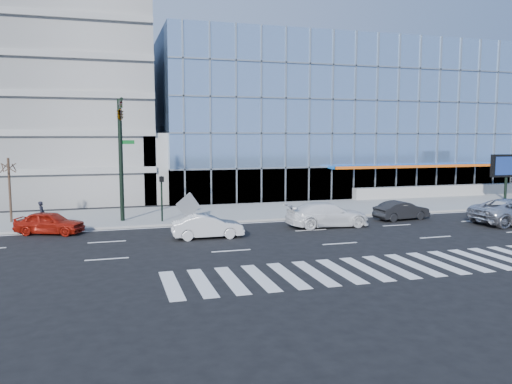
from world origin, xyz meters
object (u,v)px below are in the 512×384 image
ped_signal_post (162,191)px  red_sedan (50,223)px  marquee_sign (507,167)px  dark_sedan (401,210)px  pedestrian (42,214)px  white_suv (327,215)px  tilted_panel (188,206)px  white_sedan (208,226)px  street_tree_near (8,167)px  traffic_signal (121,129)px

ped_signal_post → red_sedan: size_ratio=0.76×
marquee_sign → dark_sedan: 15.97m
ped_signal_post → marquee_sign: bearing=5.7°
pedestrian → white_suv: bearing=-110.4°
tilted_panel → pedestrian: bearing=165.4°
white_sedan → dark_sedan: white_sedan is taller
ped_signal_post → street_tree_near: (-9.50, 2.56, 1.64)m
ped_signal_post → pedestrian: bearing=177.7°
traffic_signal → marquee_sign: (33.00, 3.42, -3.10)m
traffic_signal → white_suv: 14.09m
white_sedan → dark_sedan: 14.18m
ped_signal_post → dark_sedan: 16.36m
dark_sedan → pedestrian: bearing=73.8°
street_tree_near → tilted_panel: bearing=-10.3°
marquee_sign → dark_sedan: marquee_sign is taller
traffic_signal → ped_signal_post: 4.75m
dark_sedan → tilted_panel: tilted_panel is taller
dark_sedan → red_sedan: (-22.70, 1.46, 0.03)m
street_tree_near → tilted_panel: size_ratio=3.25×
traffic_signal → pedestrian: 7.18m
white_suv → pedestrian: (-17.35, 4.39, 0.16)m
dark_sedan → red_sedan: 22.75m
street_tree_near → red_sedan: bearing=-56.7°
white_sedan → tilted_panel: 5.96m
red_sedan → white_sedan: bearing=-92.0°
traffic_signal → red_sedan: bearing=-162.8°
dark_sedan → tilted_panel: (-14.17, 3.64, 0.41)m
white_suv → dark_sedan: 6.08m
marquee_sign → pedestrian: bearing=-175.8°
street_tree_near → white_suv: size_ratio=0.79×
street_tree_near → white_suv: 20.80m
ped_signal_post → tilted_panel: size_ratio=2.31×
ped_signal_post → dark_sedan: size_ratio=0.76×
white_suv → white_sedan: bearing=101.1°
marquee_sign → street_tree_near: bearing=-179.3°
marquee_sign → dark_sedan: bearing=-156.9°
dark_sedan → pedestrian: (-23.35, 3.44, 0.29)m
marquee_sign → tilted_panel: size_ratio=3.08×
traffic_signal → red_sedan: size_ratio=2.02×
marquee_sign → white_suv: (-20.52, -7.14, -2.29)m
white_suv → pedestrian: pedestrian is taller
ped_signal_post → marquee_sign: (30.50, 3.05, 0.93)m
street_tree_near → dark_sedan: size_ratio=1.07×
marquee_sign → pedestrian: (-37.87, -2.76, -2.13)m
ped_signal_post → white_sedan: bearing=-70.0°
ped_signal_post → street_tree_near: size_ratio=0.71×
street_tree_near → pedestrian: 4.21m
white_sedan → pedestrian: bearing=59.8°
ped_signal_post → tilted_panel: 2.17m
marquee_sign → traffic_signal: bearing=-174.1°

